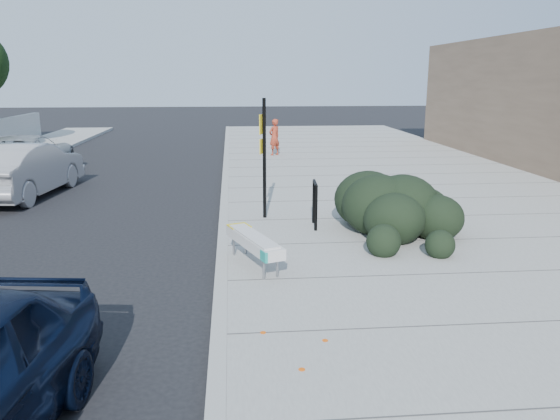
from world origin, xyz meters
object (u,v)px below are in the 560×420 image
at_px(bench, 254,242).
at_px(bike_rack, 315,200).
at_px(wagon_silver, 24,170).
at_px(sign_post, 264,152).
at_px(suv_silver, 25,156).
at_px(pedestrian, 274,137).

relative_size(bench, bike_rack, 1.83).
distance_m(bike_rack, wagon_silver, 9.40).
relative_size(bike_rack, sign_post, 0.37).
xyz_separation_m(bike_rack, suv_silver, (-9.25, 8.01, -0.01)).
bearing_deg(pedestrian, wagon_silver, 2.97).
distance_m(suv_silver, pedestrian, 10.09).
relative_size(sign_post, pedestrian, 1.82).
height_order(bike_rack, suv_silver, suv_silver).
height_order(sign_post, pedestrian, sign_post).
height_order(bike_rack, wagon_silver, wagon_silver).
relative_size(bench, sign_post, 0.67).
xyz_separation_m(bench, bike_rack, (1.52, 2.58, 0.18)).
bearing_deg(bike_rack, pedestrian, 94.12).
bearing_deg(pedestrian, suv_silver, -15.45).
bearing_deg(pedestrian, sign_post, 45.45).
bearing_deg(sign_post, suv_silver, 161.49).
height_order(wagon_silver, suv_silver, wagon_silver).
relative_size(bench, wagon_silver, 0.39).
xyz_separation_m(bench, pedestrian, (1.54, 14.57, 0.34)).
relative_size(wagon_silver, pedestrian, 3.12).
relative_size(bike_rack, pedestrian, 0.66).
distance_m(wagon_silver, pedestrian, 10.89).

